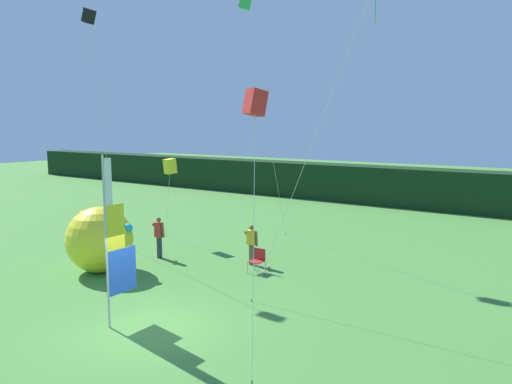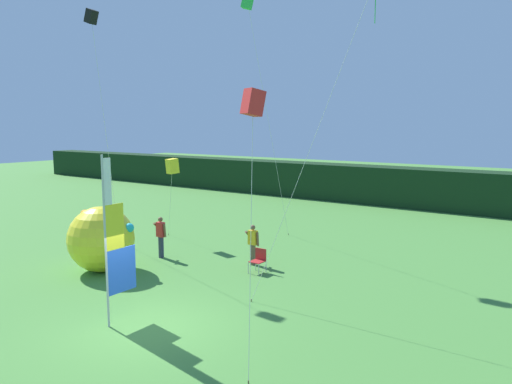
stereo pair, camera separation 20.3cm
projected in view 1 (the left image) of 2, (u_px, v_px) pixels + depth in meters
The scene contains 11 objects.
ground_plane at pixel (148, 328), 13.26m from camera, with size 120.00×120.00×0.00m, color #478438.
distant_treeline at pixel (412, 187), 32.70m from camera, with size 80.00×2.40×2.62m, color black.
banner_flag at pixel (115, 245), 13.22m from camera, with size 0.06×1.03×4.73m.
person_near_banner at pixel (252, 244), 19.15m from camera, with size 0.55×0.48×1.60m.
person_mid_field at pixel (159, 236), 20.13m from camera, with size 0.55×0.48×1.72m.
inflatable_balloon at pixel (100, 239), 18.18m from camera, with size 2.48×2.48×2.48m.
folding_chair at pixel (258, 259), 18.21m from camera, with size 0.51×0.51×0.89m.
kite_black_box_0 at pixel (89, 19), 19.68m from camera, with size 1.25×1.96×10.18m.
kite_yellow_box_1 at pixel (170, 166), 22.73m from camera, with size 1.36×1.00×3.94m.
kite_red_box_2 at pixel (255, 104), 11.21m from camera, with size 1.17×1.74×6.34m.
kite_green_box_5 at pixel (246, 4), 21.43m from camera, with size 1.08×2.72×11.22m.
Camera 1 is at (9.55, -8.76, 5.50)m, focal length 34.11 mm.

